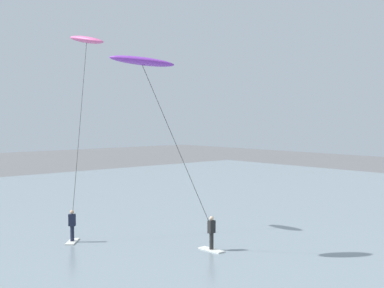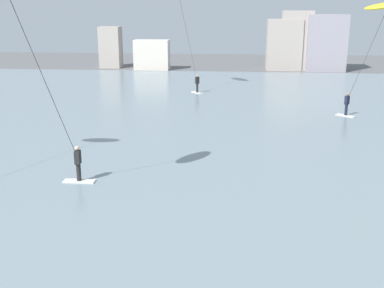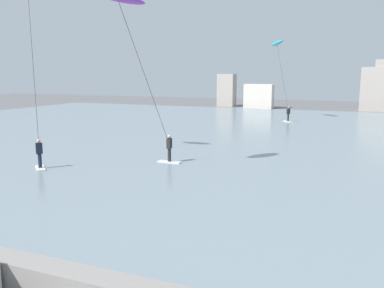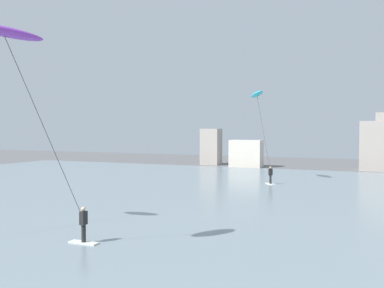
% 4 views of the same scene
% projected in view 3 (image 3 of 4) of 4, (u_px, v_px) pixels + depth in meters
% --- Properties ---
extents(water_bay, '(84.00, 52.00, 0.10)m').
position_uv_depth(water_bay, '(288.00, 138.00, 33.34)').
color(water_bay, gray).
rests_on(water_bay, ground).
extents(far_shore_buildings, '(30.78, 4.59, 7.20)m').
position_uv_depth(far_shore_buildings, '(364.00, 89.00, 57.31)').
color(far_shore_buildings, '#A89E93').
rests_on(far_shore_buildings, ground).
extents(kitesurfer_pink, '(4.20, 3.53, 11.08)m').
position_uv_depth(kitesurfer_pink, '(29.00, 1.00, 23.08)').
color(kitesurfer_pink, silver).
rests_on(kitesurfer_pink, water_bay).
extents(kitesurfer_cyan, '(3.58, 4.21, 8.93)m').
position_uv_depth(kitesurfer_cyan, '(278.00, 51.00, 44.73)').
color(kitesurfer_cyan, silver).
rests_on(kitesurfer_cyan, water_bay).
extents(kitesurfer_purple, '(3.12, 4.87, 9.21)m').
position_uv_depth(kitesurfer_purple, '(125.00, 18.00, 20.28)').
color(kitesurfer_purple, silver).
rests_on(kitesurfer_purple, water_bay).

